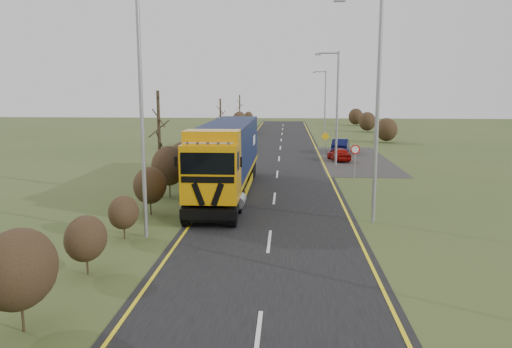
{
  "coord_description": "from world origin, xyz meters",
  "views": [
    {
      "loc": [
        0.68,
        -23.58,
        6.21
      ],
      "look_at": [
        -0.92,
        2.06,
        1.75
      ],
      "focal_mm": 35.0,
      "sensor_mm": 36.0,
      "label": 1
    }
  ],
  "objects_px": {
    "lorry": "(228,153)",
    "streetlight_near": "(375,99)",
    "speed_sign": "(355,155)",
    "car_red_hatchback": "(339,154)",
    "car_blue_sedan": "(341,146)"
  },
  "relations": [
    {
      "from": "streetlight_near",
      "to": "speed_sign",
      "type": "xyz_separation_m",
      "value": [
        0.78,
        11.41,
        -4.05
      ]
    },
    {
      "from": "car_blue_sedan",
      "to": "lorry",
      "type": "bearing_deg",
      "value": 76.47
    },
    {
      "from": "lorry",
      "to": "speed_sign",
      "type": "height_order",
      "value": "lorry"
    },
    {
      "from": "lorry",
      "to": "streetlight_near",
      "type": "bearing_deg",
      "value": -37.8
    },
    {
      "from": "lorry",
      "to": "car_red_hatchback",
      "type": "distance_m",
      "value": 16.31
    },
    {
      "from": "car_blue_sedan",
      "to": "streetlight_near",
      "type": "distance_m",
      "value": 25.75
    },
    {
      "from": "car_red_hatchback",
      "to": "car_blue_sedan",
      "type": "bearing_deg",
      "value": -108.6
    },
    {
      "from": "car_red_hatchback",
      "to": "streetlight_near",
      "type": "relative_size",
      "value": 0.33
    },
    {
      "from": "car_red_hatchback",
      "to": "lorry",
      "type": "bearing_deg",
      "value": 49.69
    },
    {
      "from": "car_blue_sedan",
      "to": "speed_sign",
      "type": "bearing_deg",
      "value": 98.3
    },
    {
      "from": "lorry",
      "to": "speed_sign",
      "type": "distance_m",
      "value": 9.94
    },
    {
      "from": "lorry",
      "to": "streetlight_near",
      "type": "relative_size",
      "value": 1.5
    },
    {
      "from": "car_blue_sedan",
      "to": "speed_sign",
      "type": "height_order",
      "value": "speed_sign"
    },
    {
      "from": "streetlight_near",
      "to": "car_red_hatchback",
      "type": "bearing_deg",
      "value": 88.38
    },
    {
      "from": "car_blue_sedan",
      "to": "streetlight_near",
      "type": "xyz_separation_m",
      "value": [
        -1.27,
        -25.22,
        5.0
      ]
    }
  ]
}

